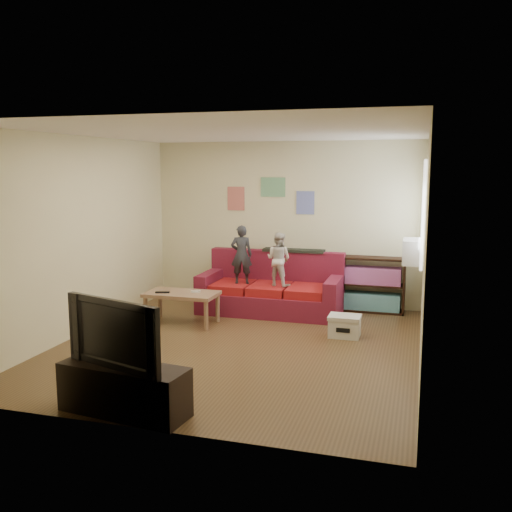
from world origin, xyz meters
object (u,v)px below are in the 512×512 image
(child_a, at_px, (241,255))
(coffee_table, at_px, (182,297))
(file_box, at_px, (345,326))
(bookshelf, at_px, (369,287))
(television, at_px, (122,332))
(sofa, at_px, (272,291))
(child_b, at_px, (279,259))
(tv_stand, at_px, (124,389))

(child_a, relative_size, coffee_table, 0.88)
(coffee_table, xyz_separation_m, file_box, (2.38, 0.01, -0.25))
(bookshelf, height_order, television, television)
(sofa, relative_size, child_b, 2.66)
(child_a, distance_m, file_box, 2.11)
(television, bearing_deg, coffee_table, 121.32)
(tv_stand, bearing_deg, child_b, 89.88)
(sofa, xyz_separation_m, tv_stand, (-0.35, -4.08, -0.09))
(child_a, distance_m, tv_stand, 3.96)
(file_box, height_order, tv_stand, tv_stand)
(tv_stand, bearing_deg, sofa, 92.24)
(file_box, relative_size, television, 0.38)
(child_a, bearing_deg, sofa, -171.80)
(sofa, xyz_separation_m, child_a, (-0.45, -0.18, 0.60))
(file_box, bearing_deg, television, -118.61)
(file_box, relative_size, tv_stand, 0.35)
(sofa, xyz_separation_m, bookshelf, (1.49, 0.44, 0.07))
(television, bearing_deg, child_b, 100.31)
(child_a, relative_size, television, 0.82)
(bookshelf, bearing_deg, sofa, -163.32)
(sofa, distance_m, child_b, 0.60)
(file_box, xyz_separation_m, tv_stand, (-1.65, -3.02, 0.08))
(child_b, xyz_separation_m, file_box, (1.15, -0.88, -0.73))
(bookshelf, bearing_deg, tv_stand, -112.08)
(child_b, xyz_separation_m, tv_stand, (-0.50, -3.90, -0.65))
(bookshelf, relative_size, television, 0.97)
(television, bearing_deg, bookshelf, 85.49)
(child_a, relative_size, file_box, 2.15)
(child_b, bearing_deg, coffee_table, 51.71)
(child_a, bearing_deg, coffee_table, 41.60)
(coffee_table, xyz_separation_m, television, (0.74, -3.01, 0.39))
(sofa, relative_size, television, 1.96)
(sofa, relative_size, child_a, 2.40)
(child_a, height_order, tv_stand, child_a)
(sofa, xyz_separation_m, file_box, (1.30, -1.06, -0.18))
(bookshelf, height_order, tv_stand, bookshelf)
(coffee_table, relative_size, bookshelf, 0.95)
(child_a, distance_m, child_b, 0.60)
(sofa, height_order, bookshelf, sofa)
(sofa, distance_m, file_box, 1.68)
(child_a, height_order, coffee_table, child_a)
(coffee_table, bearing_deg, sofa, 44.50)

